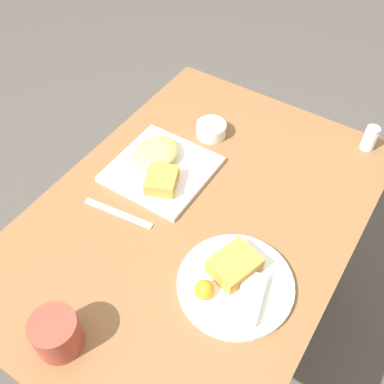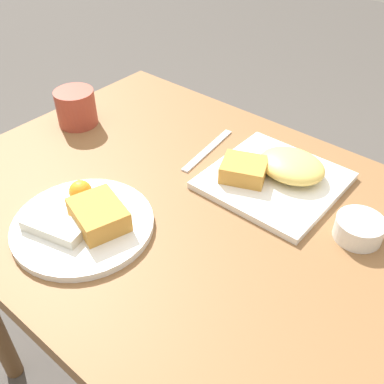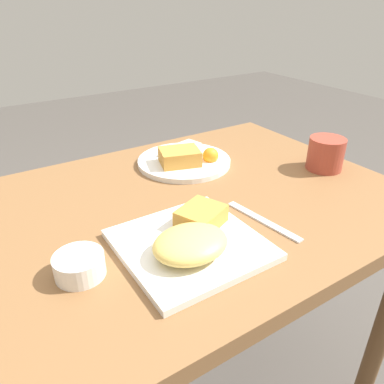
{
  "view_description": "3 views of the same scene",
  "coord_description": "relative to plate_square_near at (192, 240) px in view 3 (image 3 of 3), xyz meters",
  "views": [
    {
      "loc": [
        0.57,
        0.36,
        1.6
      ],
      "look_at": [
        -0.02,
        -0.03,
        0.77
      ],
      "focal_mm": 42.0,
      "sensor_mm": 36.0,
      "label": 1
    },
    {
      "loc": [
        -0.41,
        0.5,
        1.29
      ],
      "look_at": [
        -0.01,
        0.02,
        0.77
      ],
      "focal_mm": 42.0,
      "sensor_mm": 36.0,
      "label": 2
    },
    {
      "loc": [
        -0.38,
        -0.63,
        1.15
      ],
      "look_at": [
        0.02,
        -0.01,
        0.75
      ],
      "focal_mm": 35.0,
      "sensor_mm": 36.0,
      "label": 3
    }
  ],
  "objects": [
    {
      "name": "sauce_ramekin",
      "position": [
        -0.2,
        0.04,
        -0.0
      ],
      "size": [
        0.08,
        0.08,
        0.04
      ],
      "color": "white",
      "rests_on": "dining_table"
    },
    {
      "name": "butter_knife",
      "position": [
        0.18,
        0.0,
        -0.02
      ],
      "size": [
        0.04,
        0.19,
        0.0
      ],
      "rotation": [
        0.0,
        0.0,
        1.69
      ],
      "color": "silver",
      "rests_on": "dining_table"
    },
    {
      "name": "dining_table",
      "position": [
        0.08,
        0.16,
        -0.11
      ],
      "size": [
        1.04,
        0.73,
        0.72
      ],
      "color": "brown",
      "rests_on": "ground_plane"
    },
    {
      "name": "plate_square_near",
      "position": [
        0.0,
        0.0,
        0.0
      ],
      "size": [
        0.25,
        0.25,
        0.06
      ],
      "color": "white",
      "rests_on": "dining_table"
    },
    {
      "name": "coffee_mug",
      "position": [
        0.49,
        0.11,
        0.02
      ],
      "size": [
        0.09,
        0.09,
        0.09
      ],
      "color": "#9E3D2D",
      "rests_on": "dining_table"
    },
    {
      "name": "plate_oval_far",
      "position": [
        0.19,
        0.34,
        -0.01
      ],
      "size": [
        0.26,
        0.26,
        0.05
      ],
      "color": "white",
      "rests_on": "dining_table"
    }
  ]
}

